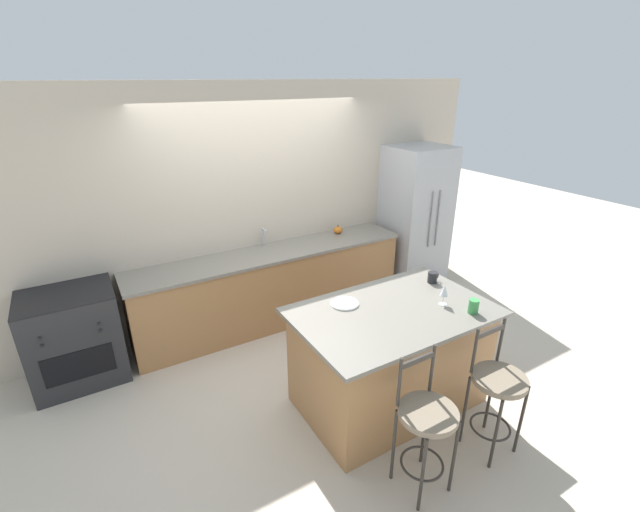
{
  "coord_description": "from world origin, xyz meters",
  "views": [
    {
      "loc": [
        -1.79,
        -3.8,
        2.74
      ],
      "look_at": [
        0.12,
        -0.55,
        1.14
      ],
      "focal_mm": 24.0,
      "sensor_mm": 36.0,
      "label": 1
    }
  ],
  "objects_px": {
    "coffee_mug": "(433,277)",
    "bar_stool_near": "(426,424)",
    "refrigerator": "(414,219)",
    "oven_range": "(75,337)",
    "wine_glass": "(444,291)",
    "bar_stool_far": "(497,389)",
    "pumpkin_decoration": "(338,230)",
    "dinner_plate": "(345,303)",
    "tumbler_cup": "(473,306)"
  },
  "relations": [
    {
      "from": "coffee_mug",
      "to": "bar_stool_near",
      "type": "bearing_deg",
      "value": -134.22
    },
    {
      "from": "refrigerator",
      "to": "oven_range",
      "type": "distance_m",
      "value": 4.17
    },
    {
      "from": "oven_range",
      "to": "wine_glass",
      "type": "relative_size",
      "value": 5.08
    },
    {
      "from": "bar_stool_far",
      "to": "pumpkin_decoration",
      "type": "height_order",
      "value": "bar_stool_far"
    },
    {
      "from": "coffee_mug",
      "to": "pumpkin_decoration",
      "type": "height_order",
      "value": "coffee_mug"
    },
    {
      "from": "bar_stool_far",
      "to": "oven_range",
      "type": "bearing_deg",
      "value": 136.46
    },
    {
      "from": "bar_stool_far",
      "to": "refrigerator",
      "type": "bearing_deg",
      "value": 60.73
    },
    {
      "from": "refrigerator",
      "to": "wine_glass",
      "type": "xyz_separation_m",
      "value": [
        -1.35,
        -1.86,
        0.11
      ]
    },
    {
      "from": "oven_range",
      "to": "dinner_plate",
      "type": "relative_size",
      "value": 3.78
    },
    {
      "from": "refrigerator",
      "to": "bar_stool_far",
      "type": "bearing_deg",
      "value": -119.27
    },
    {
      "from": "dinner_plate",
      "to": "wine_glass",
      "type": "distance_m",
      "value": 0.84
    },
    {
      "from": "pumpkin_decoration",
      "to": "bar_stool_far",
      "type": "bearing_deg",
      "value": -96.82
    },
    {
      "from": "refrigerator",
      "to": "dinner_plate",
      "type": "relative_size",
      "value": 7.87
    },
    {
      "from": "oven_range",
      "to": "bar_stool_far",
      "type": "xyz_separation_m",
      "value": [
        2.71,
        -2.58,
        0.1
      ]
    },
    {
      "from": "coffee_mug",
      "to": "tumbler_cup",
      "type": "distance_m",
      "value": 0.6
    },
    {
      "from": "refrigerator",
      "to": "pumpkin_decoration",
      "type": "distance_m",
      "value": 1.11
    },
    {
      "from": "refrigerator",
      "to": "dinner_plate",
      "type": "xyz_separation_m",
      "value": [
        -2.07,
        -1.43,
        -0.01
      ]
    },
    {
      "from": "oven_range",
      "to": "pumpkin_decoration",
      "type": "xyz_separation_m",
      "value": [
        3.04,
        0.15,
        0.48
      ]
    },
    {
      "from": "bar_stool_near",
      "to": "dinner_plate",
      "type": "xyz_separation_m",
      "value": [
        0.06,
        1.09,
        0.39
      ]
    },
    {
      "from": "bar_stool_far",
      "to": "wine_glass",
      "type": "distance_m",
      "value": 0.85
    },
    {
      "from": "oven_range",
      "to": "pumpkin_decoration",
      "type": "distance_m",
      "value": 3.08
    },
    {
      "from": "oven_range",
      "to": "coffee_mug",
      "type": "xyz_separation_m",
      "value": [
        3.01,
        -1.54,
        0.53
      ]
    },
    {
      "from": "bar_stool_far",
      "to": "tumbler_cup",
      "type": "distance_m",
      "value": 0.66
    },
    {
      "from": "refrigerator",
      "to": "pumpkin_decoration",
      "type": "relative_size",
      "value": 17.05
    },
    {
      "from": "bar_stool_far",
      "to": "dinner_plate",
      "type": "relative_size",
      "value": 4.37
    },
    {
      "from": "pumpkin_decoration",
      "to": "bar_stool_near",
      "type": "bearing_deg",
      "value": -110.75
    },
    {
      "from": "tumbler_cup",
      "to": "wine_glass",
      "type": "bearing_deg",
      "value": 115.45
    },
    {
      "from": "bar_stool_near",
      "to": "tumbler_cup",
      "type": "xyz_separation_m",
      "value": [
        0.88,
        0.44,
        0.44
      ]
    },
    {
      "from": "bar_stool_near",
      "to": "wine_glass",
      "type": "distance_m",
      "value": 1.14
    },
    {
      "from": "wine_glass",
      "to": "tumbler_cup",
      "type": "distance_m",
      "value": 0.26
    },
    {
      "from": "bar_stool_far",
      "to": "coffee_mug",
      "type": "bearing_deg",
      "value": 74.03
    },
    {
      "from": "bar_stool_near",
      "to": "wine_glass",
      "type": "xyz_separation_m",
      "value": [
        0.77,
        0.67,
        0.51
      ]
    },
    {
      "from": "bar_stool_near",
      "to": "pumpkin_decoration",
      "type": "height_order",
      "value": "bar_stool_near"
    },
    {
      "from": "coffee_mug",
      "to": "dinner_plate",
      "type": "bearing_deg",
      "value": 175.9
    },
    {
      "from": "bar_stool_far",
      "to": "wine_glass",
      "type": "bearing_deg",
      "value": 83.93
    },
    {
      "from": "wine_glass",
      "to": "tumbler_cup",
      "type": "xyz_separation_m",
      "value": [
        0.11,
        -0.23,
        -0.07
      ]
    },
    {
      "from": "tumbler_cup",
      "to": "pumpkin_decoration",
      "type": "bearing_deg",
      "value": 86.34
    },
    {
      "from": "wine_glass",
      "to": "pumpkin_decoration",
      "type": "height_order",
      "value": "wine_glass"
    },
    {
      "from": "refrigerator",
      "to": "tumbler_cup",
      "type": "distance_m",
      "value": 2.43
    },
    {
      "from": "refrigerator",
      "to": "oven_range",
      "type": "relative_size",
      "value": 2.08
    },
    {
      "from": "bar_stool_near",
      "to": "pumpkin_decoration",
      "type": "bearing_deg",
      "value": 69.25
    },
    {
      "from": "dinner_plate",
      "to": "tumbler_cup",
      "type": "xyz_separation_m",
      "value": [
        0.83,
        -0.65,
        0.05
      ]
    },
    {
      "from": "refrigerator",
      "to": "wine_glass",
      "type": "relative_size",
      "value": 10.58
    },
    {
      "from": "dinner_plate",
      "to": "refrigerator",
      "type": "bearing_deg",
      "value": 34.71
    },
    {
      "from": "bar_stool_far",
      "to": "dinner_plate",
      "type": "height_order",
      "value": "bar_stool_far"
    },
    {
      "from": "refrigerator",
      "to": "tumbler_cup",
      "type": "bearing_deg",
      "value": -120.8
    },
    {
      "from": "bar_stool_far",
      "to": "wine_glass",
      "type": "xyz_separation_m",
      "value": [
        0.07,
        0.68,
        0.51
      ]
    },
    {
      "from": "bar_stool_far",
      "to": "pumpkin_decoration",
      "type": "bearing_deg",
      "value": 83.18
    },
    {
      "from": "coffee_mug",
      "to": "pumpkin_decoration",
      "type": "bearing_deg",
      "value": 89.02
    },
    {
      "from": "refrigerator",
      "to": "bar_stool_near",
      "type": "distance_m",
      "value": 3.33
    }
  ]
}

